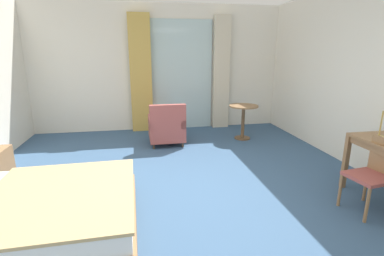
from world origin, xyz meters
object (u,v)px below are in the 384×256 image
(armchair_by_window, at_px, (167,128))
(round_cafe_table, at_px, (243,114))
(bed, at_px, (16,217))
(desk_chair, at_px, (375,172))

(armchair_by_window, bearing_deg, round_cafe_table, 2.93)
(bed, bearing_deg, round_cafe_table, 40.07)
(desk_chair, xyz_separation_m, round_cafe_table, (-0.48, 2.99, 0.05))
(bed, distance_m, desk_chair, 3.86)
(bed, height_order, armchair_by_window, bed)
(bed, distance_m, armchair_by_window, 3.26)
(desk_chair, distance_m, round_cafe_table, 3.03)
(desk_chair, relative_size, round_cafe_table, 1.18)
(bed, xyz_separation_m, armchair_by_window, (1.74, 2.75, 0.10))
(desk_chair, bearing_deg, bed, 177.64)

